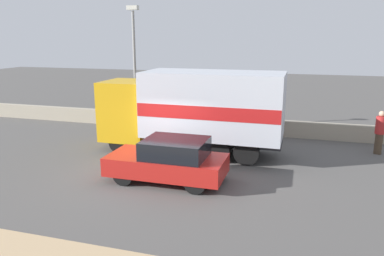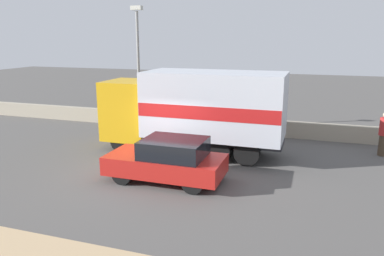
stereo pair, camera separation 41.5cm
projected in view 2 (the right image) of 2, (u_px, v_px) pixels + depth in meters
name	position (u px, v px, depth m)	size (l,w,h in m)	color
ground_plane	(157.00, 175.00, 13.16)	(80.00, 80.00, 0.00)	#514F4C
stone_wall_backdrop	(209.00, 123.00, 19.29)	(60.00, 0.35, 0.79)	#A39984
street_lamp	(138.00, 59.00, 18.82)	(0.56, 0.28, 6.22)	gray
box_truck	(197.00, 108.00, 15.22)	(7.51, 2.50, 3.40)	gold
car_hatchback	(168.00, 160.00, 12.50)	(3.94, 1.81, 1.46)	#B21E19
pedestrian	(384.00, 133.00, 15.14)	(0.39, 0.39, 1.81)	#473828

